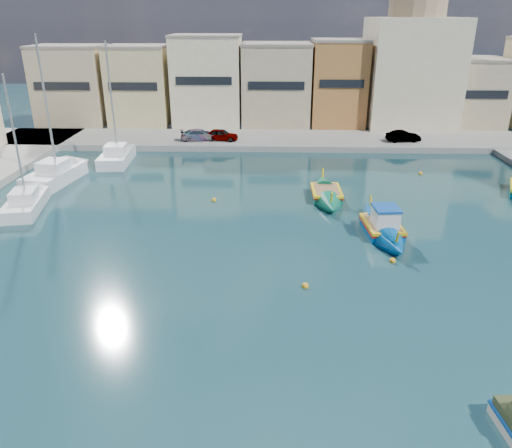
% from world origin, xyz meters
% --- Properties ---
extents(ground, '(160.00, 160.00, 0.00)m').
position_xyz_m(ground, '(0.00, 0.00, 0.00)').
color(ground, '#153C40').
rests_on(ground, ground).
extents(north_quay, '(80.00, 8.00, 0.60)m').
position_xyz_m(north_quay, '(0.00, 32.00, 0.30)').
color(north_quay, gray).
rests_on(north_quay, ground).
extents(north_townhouses, '(83.20, 7.87, 10.19)m').
position_xyz_m(north_townhouses, '(6.68, 39.36, 5.00)').
color(north_townhouses, tan).
rests_on(north_townhouses, ground).
extents(church_block, '(10.00, 10.00, 19.10)m').
position_xyz_m(church_block, '(10.00, 40.00, 8.41)').
color(church_block, beige).
rests_on(church_block, ground).
extents(parked_cars, '(25.27, 2.38, 1.21)m').
position_xyz_m(parked_cars, '(-7.51, 30.50, 1.19)').
color(parked_cars, '#4C1919').
rests_on(parked_cars, north_quay).
extents(luzzu_blue_cabin, '(2.67, 8.62, 3.00)m').
position_xyz_m(luzzu_blue_cabin, '(0.84, 8.00, 0.37)').
color(luzzu_blue_cabin, '#0053A7').
rests_on(luzzu_blue_cabin, ground).
extents(luzzu_green, '(2.22, 8.22, 2.58)m').
position_xyz_m(luzzu_green, '(-2.05, 14.51, 0.28)').
color(luzzu_green, '#0A6E50').
rests_on(luzzu_green, ground).
extents(yacht_north, '(3.06, 8.88, 11.65)m').
position_xyz_m(yacht_north, '(-20.90, 25.69, 0.46)').
color(yacht_north, white).
rests_on(yacht_north, ground).
extents(yacht_midnorth, '(3.94, 9.13, 12.53)m').
position_xyz_m(yacht_midnorth, '(-23.92, 19.60, 0.50)').
color(yacht_midnorth, white).
rests_on(yacht_midnorth, ground).
extents(yacht_mid, '(3.60, 8.29, 10.13)m').
position_xyz_m(yacht_mid, '(-24.07, 13.07, 0.40)').
color(yacht_mid, white).
rests_on(yacht_mid, ground).
extents(mooring_buoys, '(26.56, 27.53, 0.36)m').
position_xyz_m(mooring_buoys, '(1.90, 6.09, 0.08)').
color(mooring_buoys, yellow).
rests_on(mooring_buoys, ground).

